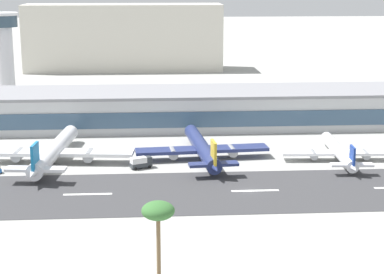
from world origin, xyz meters
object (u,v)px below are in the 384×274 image
Objects in this scene: airliner_blue_tail_gate_0 at (53,152)px; airliner_navy_tail_gate_2 at (340,152)px; service_box_truck_0 at (141,162)px; terminal_building at (188,108)px; distant_hotel_block at (124,37)px; palm_tree_2 at (158,213)px; airliner_gold_tail_gate_1 at (203,149)px; control_tower at (5,50)px.

airliner_navy_tail_gate_2 is at bearing -86.24° from airliner_blue_tail_gate_0.
airliner_navy_tail_gate_2 is 6.00× the size of service_box_truck_0.
airliner_navy_tail_gate_2 is (41.07, -49.48, -3.87)m from terminal_building.
distant_hotel_block is 6.92× the size of palm_tree_2.
airliner_gold_tail_gate_1 is at bearing -88.22° from terminal_building.
airliner_blue_tail_gate_0 is 26.00m from service_box_truck_0.
distant_hotel_block is 2.28× the size of airliner_gold_tail_gate_1.
control_tower is 2.39× the size of palm_tree_2.
control_tower is 183.55m from palm_tree_2.
airliner_gold_tail_gate_1 is at bearing -0.10° from service_box_truck_0.
airliner_blue_tail_gate_0 is 82.83m from airliner_navy_tail_gate_2.
palm_tree_2 is (-14.27, -81.25, 10.60)m from airliner_gold_tail_gate_1.
control_tower reaches higher than airliner_gold_tail_gate_1.
control_tower is at bearing 53.05° from airliner_navy_tail_gate_2.
terminal_building is 11.87× the size of palm_tree_2.
airliner_gold_tail_gate_1 reaches higher than airliner_navy_tail_gate_2.
palm_tree_2 is (3.70, -73.59, 12.01)m from service_box_truck_0.
airliner_blue_tail_gate_0 is at bearing -131.75° from terminal_building.
airliner_blue_tail_gate_0 is at bearing 109.84° from palm_tree_2.
airliner_blue_tail_gate_0 is 85.66m from palm_tree_2.
airliner_gold_tail_gate_1 is at bearing 87.31° from airliner_navy_tail_gate_2.
palm_tree_2 is (60.28, -173.15, -8.81)m from control_tower.
service_box_truck_0 is 0.41× the size of palm_tree_2.
airliner_blue_tail_gate_0 is (-14.22, -191.45, -15.02)m from distant_hotel_block.
control_tower is at bearing 96.44° from service_box_truck_0.
airliner_gold_tail_gate_1 is (28.90, -190.19, -15.22)m from distant_hotel_block.
distant_hotel_block is (-27.49, 144.72, 11.98)m from terminal_building.
service_box_truck_0 is at bearing -60.39° from control_tower.
control_tower reaches higher than service_box_truck_0.
control_tower is 100.18m from airliner_blue_tail_gate_0.
airliner_gold_tail_gate_1 is 83.17m from palm_tree_2.
palm_tree_2 is at bearing -86.91° from distant_hotel_block.
service_box_truck_0 is 74.66m from palm_tree_2.
control_tower is 0.74× the size of airliner_blue_tail_gate_0.
palm_tree_2 reaches higher than service_box_truck_0.
airliner_blue_tail_gate_0 is at bearing -71.36° from control_tower.
terminal_building is at bearing 42.77° from airliner_navy_tail_gate_2.
distant_hotel_block reaches higher than terminal_building.
control_tower is (-73.13, 46.43, 16.17)m from terminal_building.
airliner_blue_tail_gate_0 reaches higher than airliner_gold_tail_gate_1.
airliner_navy_tail_gate_2 is (114.21, -95.91, -20.03)m from control_tower.
distant_hotel_block is 198.84m from service_box_truck_0.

